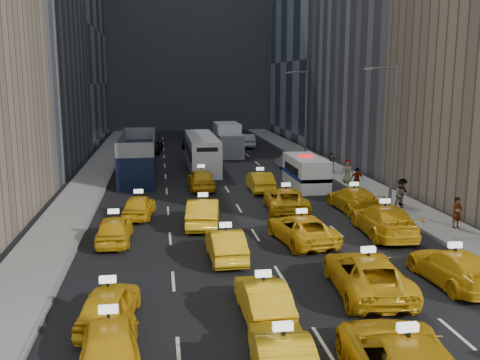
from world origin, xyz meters
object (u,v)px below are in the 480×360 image
at_px(pedestrian_0, 457,213).
at_px(taxi_0, 110,340).
at_px(nypd_van, 306,173).
at_px(city_bus, 202,152).
at_px(taxi_1, 282,359).
at_px(box_truck, 228,140).
at_px(double_decker, 138,156).

bearing_deg(pedestrian_0, taxi_0, -166.24).
relative_size(nypd_van, city_bus, 0.50).
bearing_deg(nypd_van, city_bus, 131.22).
xyz_separation_m(nypd_van, city_bus, (-7.13, 9.95, 0.37)).
xyz_separation_m(taxi_1, nypd_van, (7.78, 25.81, 0.43)).
height_order(city_bus, pedestrian_0, city_bus).
bearing_deg(pedestrian_0, box_truck, 86.22).
height_order(double_decker, pedestrian_0, double_decker).
xyz_separation_m(taxi_0, box_truck, (8.87, 42.44, 0.96)).
distance_m(nypd_van, double_decker, 14.26).
distance_m(city_bus, box_truck, 9.16).
relative_size(taxi_1, double_decker, 0.35).
bearing_deg(taxi_1, box_truck, -91.10).
bearing_deg(pedestrian_0, city_bus, 98.93).
xyz_separation_m(double_decker, box_truck, (9.13, 12.03, -0.09)).
relative_size(double_decker, pedestrian_0, 7.34).
bearing_deg(taxi_0, pedestrian_0, -151.64).
xyz_separation_m(city_bus, box_truck, (3.51, 8.46, 0.17)).
distance_m(double_decker, city_bus, 6.66).
bearing_deg(double_decker, taxi_0, -81.57).
relative_size(nypd_van, box_truck, 0.79).
relative_size(taxi_0, double_decker, 0.34).
distance_m(city_bus, pedestrian_0, 25.67).
height_order(double_decker, city_bus, double_decker).
bearing_deg(nypd_van, taxi_1, -101.16).
height_order(taxi_0, taxi_1, taxi_0).
xyz_separation_m(taxi_1, double_decker, (-4.96, 32.19, 1.05)).
relative_size(nypd_van, double_decker, 0.49).
bearing_deg(box_truck, city_bus, -120.39).
distance_m(box_truck, pedestrian_0, 32.25).
xyz_separation_m(taxi_0, nypd_van, (12.49, 24.03, 0.43)).
bearing_deg(city_bus, double_decker, -140.88).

